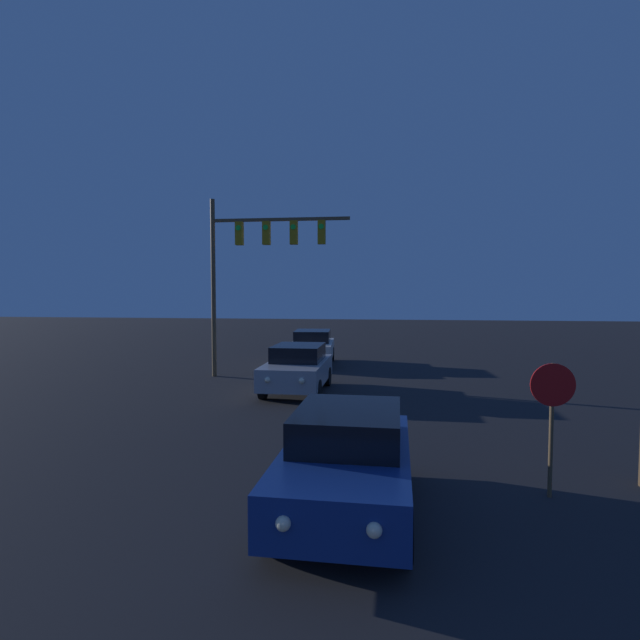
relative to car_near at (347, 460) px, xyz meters
The scene contains 5 objects.
car_near is the anchor object (origin of this frame).
car_mid 9.21m from the car_near, 104.70° to the left, with size 1.97×4.16×1.57m.
car_far 15.44m from the car_near, 100.28° to the left, with size 2.14×4.23×1.57m.
traffic_signal_mast 12.99m from the car_near, 111.37° to the left, with size 5.47×0.30×6.97m.
stop_sign 3.49m from the car_near, 16.48° to the left, with size 0.70×0.07×2.22m.
Camera 1 is at (1.72, 0.51, 3.39)m, focal length 28.00 mm.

